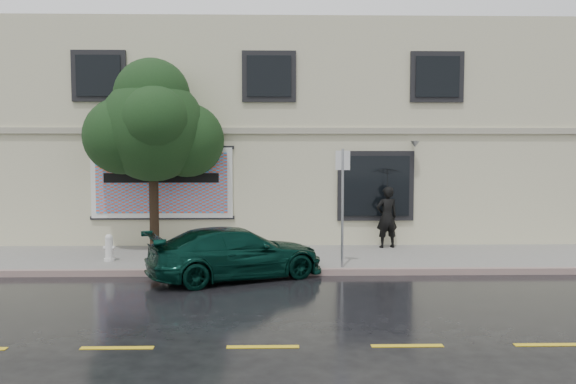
{
  "coord_description": "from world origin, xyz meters",
  "views": [
    {
      "loc": [
        0.2,
        -11.82,
        2.94
      ],
      "look_at": [
        0.5,
        2.2,
        1.96
      ],
      "focal_mm": 35.0,
      "sensor_mm": 36.0,
      "label": 1
    }
  ],
  "objects_px": {
    "pedestrian": "(387,217)",
    "fire_hydrant": "(109,248)",
    "car": "(236,253)",
    "street_tree": "(153,130)"
  },
  "relations": [
    {
      "from": "pedestrian",
      "to": "fire_hydrant",
      "type": "relative_size",
      "value": 2.59
    },
    {
      "from": "pedestrian",
      "to": "fire_hydrant",
      "type": "distance_m",
      "value": 7.83
    },
    {
      "from": "car",
      "to": "fire_hydrant",
      "type": "xyz_separation_m",
      "value": [
        -3.39,
        1.44,
        -0.11
      ]
    },
    {
      "from": "car",
      "to": "fire_hydrant",
      "type": "distance_m",
      "value": 3.68
    },
    {
      "from": "pedestrian",
      "to": "street_tree",
      "type": "relative_size",
      "value": 0.37
    },
    {
      "from": "car",
      "to": "pedestrian",
      "type": "height_order",
      "value": "pedestrian"
    },
    {
      "from": "pedestrian",
      "to": "fire_hydrant",
      "type": "height_order",
      "value": "pedestrian"
    },
    {
      "from": "pedestrian",
      "to": "fire_hydrant",
      "type": "bearing_deg",
      "value": 1.38
    },
    {
      "from": "fire_hydrant",
      "to": "pedestrian",
      "type": "bearing_deg",
      "value": 31.36
    },
    {
      "from": "street_tree",
      "to": "pedestrian",
      "type": "bearing_deg",
      "value": 2.69
    }
  ]
}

